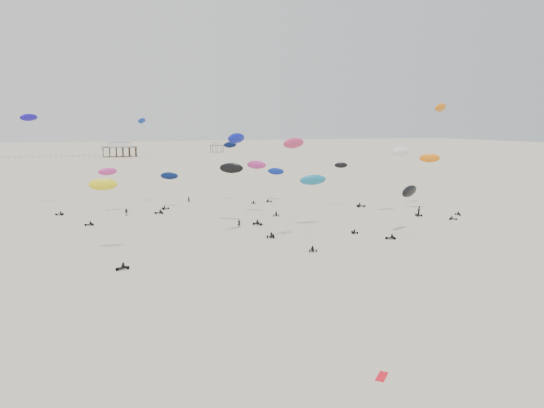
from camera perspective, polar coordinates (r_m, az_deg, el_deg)
name	(u,v)px	position (r m, az deg, el deg)	size (l,w,h in m)	color
ground_plane	(173,180)	(201.57, -10.62, 2.56)	(900.00, 900.00, 0.00)	beige
pavilion_main	(120,150)	(349.17, -16.08, 5.59)	(21.00, 13.00, 9.80)	brown
pavilion_small	(217,148)	(389.20, -5.95, 6.06)	(9.00, 7.00, 8.00)	brown
pier_fence	(30,157)	(350.21, -24.60, 4.59)	(80.20, 0.20, 1.50)	black
rig_0	(433,164)	(131.25, 16.93, 4.09)	(6.43, 9.91, 14.62)	black
rig_1	(236,160)	(139.75, -3.88, 4.78)	(7.91, 5.87, 16.35)	black
rig_2	(167,184)	(132.19, -11.22, 2.16)	(7.12, 10.46, 11.03)	black
rig_4	(237,180)	(109.97, -3.77, 2.59)	(8.53, 6.15, 12.98)	black
rig_5	(246,165)	(95.67, -2.81, 4.23)	(9.67, 4.42, 19.38)	black
rig_6	(442,118)	(134.36, 17.80, 8.79)	(9.88, 17.43, 27.90)	black
rig_7	(150,152)	(135.12, -12.95, 5.43)	(6.71, 9.31, 22.49)	black
rig_8	(316,184)	(106.51, 4.76, 2.19)	(8.39, 10.66, 12.82)	black
rig_10	(104,180)	(126.36, -17.58, 2.44)	(8.01, 16.72, 17.28)	black
rig_11	(351,186)	(134.47, 8.51, 1.97)	(7.78, 3.89, 11.38)	black
rig_12	(107,203)	(86.20, -17.30, 0.15)	(5.26, 12.60, 14.53)	black
rig_13	(407,196)	(103.91, 14.34, 0.80)	(10.21, 7.17, 10.48)	black
rig_14	(275,175)	(143.41, 0.31, 3.11)	(6.00, 4.71, 9.22)	black
rig_15	(403,160)	(124.69, 13.93, 4.62)	(6.41, 6.14, 15.87)	black
rig_16	(297,162)	(90.09, 2.71, 4.52)	(5.04, 9.02, 18.76)	black
rig_17	(34,134)	(141.33, -24.22, 6.88)	(9.94, 17.09, 25.94)	black
rig_18	(261,176)	(121.64, -1.18, 2.99)	(6.89, 7.05, 12.66)	black
spectator_0	(239,227)	(108.18, -3.56, -2.50)	(0.71, 0.49, 1.96)	black
spectator_1	(419,214)	(128.45, 15.55, -1.03)	(1.07, 0.62, 2.18)	black
spectator_2	(127,216)	(125.49, -15.38, -1.24)	(1.22, 0.66, 2.07)	black
spectator_3	(189,202)	(143.26, -8.95, 0.16)	(0.68, 0.47, 1.88)	black
grounded_kite_b	(382,377)	(47.38, 11.72, -17.74)	(1.80, 0.70, 0.07)	red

